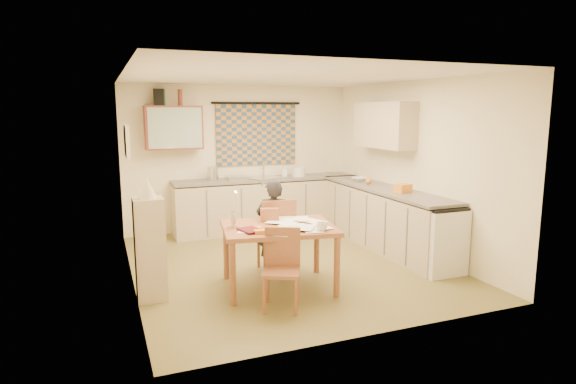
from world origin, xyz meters
name	(u,v)px	position (x,y,z in m)	size (l,w,h in m)	color
floor	(287,265)	(0.00, 0.00, -0.01)	(4.00, 4.50, 0.02)	brown
ceiling	(287,76)	(0.00, 0.00, 2.51)	(4.00, 4.50, 0.02)	white
wall_back	(240,158)	(0.00, 2.26, 1.25)	(4.00, 0.02, 2.50)	#F5EBC7
wall_front	(379,204)	(0.00, -2.26, 1.25)	(4.00, 0.02, 2.50)	#F5EBC7
wall_left	(127,181)	(-2.01, 0.00, 1.25)	(0.02, 4.50, 2.50)	#F5EBC7
wall_right	(414,167)	(2.01, 0.00, 1.25)	(0.02, 4.50, 2.50)	#F5EBC7
window_blind	(257,135)	(0.30, 2.22, 1.65)	(1.45, 0.03, 1.05)	#2D4C72
curtain_rod	(257,103)	(0.30, 2.20, 2.20)	(0.04, 0.04, 1.60)	black
wall_cabinet	(174,128)	(-1.15, 2.08, 1.80)	(0.90, 0.34, 0.70)	brown
wall_cabinet_glass	(175,128)	(-1.15, 1.91, 1.80)	(0.84, 0.02, 0.64)	#99B2A5
upper_cabinet_right	(384,125)	(1.83, 0.55, 1.85)	(0.34, 1.30, 0.70)	tan
framed_print	(127,141)	(-1.97, 0.40, 1.70)	(0.04, 0.50, 0.40)	beige
print_canvas	(129,141)	(-1.95, 0.40, 1.70)	(0.01, 0.42, 0.32)	silver
counter_back	(269,204)	(0.42, 1.95, 0.45)	(3.30, 0.62, 0.92)	tan
counter_right	(383,218)	(1.70, 0.28, 0.45)	(0.62, 2.95, 0.92)	tan
stove	(438,239)	(1.70, -1.00, 0.43)	(0.56, 0.56, 0.87)	white
sink	(265,180)	(0.36, 1.95, 0.88)	(0.55, 0.45, 0.10)	silver
tap	(264,169)	(0.39, 2.13, 1.06)	(0.03, 0.03, 0.28)	silver
dish_rack	(237,178)	(-0.15, 1.95, 0.95)	(0.35, 0.30, 0.06)	silver
kettle	(213,173)	(-0.56, 1.95, 1.04)	(0.18, 0.18, 0.24)	silver
mixing_bowl	(299,172)	(0.99, 1.95, 1.00)	(0.24, 0.24, 0.16)	white
soap_bottle	(284,171)	(0.74, 2.00, 1.01)	(0.10, 0.11, 0.19)	white
bowl	(359,179)	(1.70, 1.04, 0.95)	(0.25, 0.25, 0.06)	white
orange_bag	(403,188)	(1.70, -0.20, 0.98)	(0.22, 0.16, 0.12)	orange
fruit_orange	(368,181)	(1.65, 0.66, 0.97)	(0.10, 0.10, 0.10)	orange
speaker	(159,97)	(-1.37, 2.08, 2.28)	(0.16, 0.20, 0.26)	black
bottle_green	(163,97)	(-1.30, 2.08, 2.28)	(0.07, 0.07, 0.26)	#195926
bottle_brown	(180,97)	(-1.03, 2.08, 2.28)	(0.07, 0.07, 0.26)	brown
dining_table	(279,256)	(-0.40, -0.77, 0.38)	(1.42, 1.17, 0.75)	brown
chair_far	(276,249)	(-0.23, -0.21, 0.30)	(0.48, 0.48, 0.97)	brown
chair_near	(281,285)	(-0.59, -1.36, 0.26)	(0.51, 0.51, 0.84)	brown
person	(274,227)	(-0.28, -0.25, 0.61)	(0.52, 0.44, 1.22)	black
shelf_stand	(150,250)	(-1.84, -0.60, 0.57)	(0.32, 0.30, 1.14)	tan
lampshade	(147,188)	(-1.84, -0.60, 1.25)	(0.20, 0.20, 0.22)	beige
letter_rack	(270,215)	(-0.43, -0.52, 0.83)	(0.22, 0.10, 0.16)	brown
mug	(322,227)	(-0.05, -1.19, 0.80)	(0.14, 0.14, 0.10)	white
magazine	(242,232)	(-0.89, -0.94, 0.76)	(0.27, 0.32, 0.03)	maroon
book	(245,229)	(-0.82, -0.82, 0.76)	(0.26, 0.29, 0.02)	orange
orange_box	(260,232)	(-0.72, -1.04, 0.77)	(0.12, 0.08, 0.04)	orange
eyeglasses	(299,230)	(-0.28, -1.08, 0.76)	(0.13, 0.04, 0.02)	black
candle_holder	(233,219)	(-0.91, -0.64, 0.84)	(0.06, 0.06, 0.18)	silver
candle	(237,202)	(-0.87, -0.65, 1.04)	(0.02, 0.02, 0.22)	white
candle_flame	(235,192)	(-0.89, -0.67, 1.16)	(0.02, 0.02, 0.02)	#FFCC66
papers	(292,225)	(-0.27, -0.86, 0.76)	(1.16, 0.91, 0.02)	white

